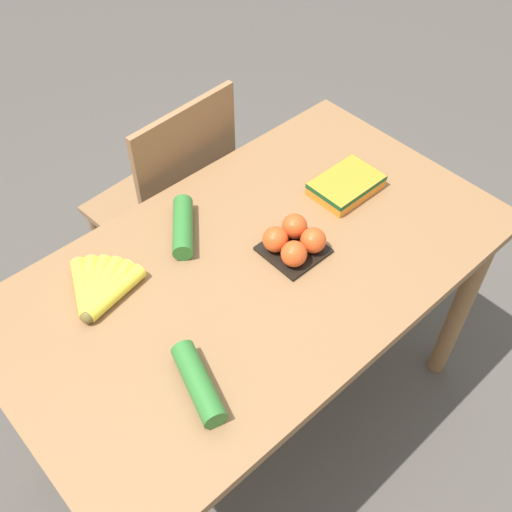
% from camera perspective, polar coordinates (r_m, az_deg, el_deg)
% --- Properties ---
extents(ground_plane, '(12.00, 12.00, 0.00)m').
position_cam_1_polar(ground_plane, '(2.17, 0.00, -14.28)').
color(ground_plane, '#4C4742').
extents(dining_table, '(1.34, 0.77, 0.78)m').
position_cam_1_polar(dining_table, '(1.62, 0.00, -3.43)').
color(dining_table, olive).
rests_on(dining_table, ground_plane).
extents(chair, '(0.45, 0.43, 0.95)m').
position_cam_1_polar(chair, '(2.10, -8.07, 4.63)').
color(chair, '#8E6642').
rests_on(chair, ground_plane).
extents(banana_bunch, '(0.19, 0.19, 0.04)m').
position_cam_1_polar(banana_bunch, '(1.50, -14.68, -3.09)').
color(banana_bunch, brown).
rests_on(banana_bunch, dining_table).
extents(tomato_pack, '(0.15, 0.15, 0.08)m').
position_cam_1_polar(tomato_pack, '(1.53, 3.63, 1.42)').
color(tomato_pack, black).
rests_on(tomato_pack, dining_table).
extents(carrot_bag, '(0.20, 0.13, 0.04)m').
position_cam_1_polar(carrot_bag, '(1.72, 8.59, 6.77)').
color(carrot_bag, orange).
rests_on(carrot_bag, dining_table).
extents(cucumber_near, '(0.11, 0.20, 0.05)m').
position_cam_1_polar(cucumber_near, '(1.30, -5.51, -11.94)').
color(cucumber_near, '#2D702D').
rests_on(cucumber_near, dining_table).
extents(cucumber_far, '(0.16, 0.19, 0.05)m').
position_cam_1_polar(cucumber_far, '(1.59, -6.98, 2.80)').
color(cucumber_far, '#2D702D').
rests_on(cucumber_far, dining_table).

